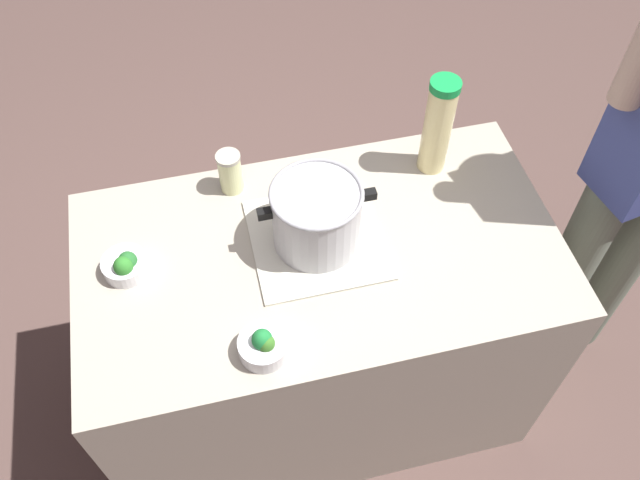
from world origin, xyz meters
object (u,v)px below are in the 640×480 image
object	(u,v)px
cooking_pot	(317,215)
broccoli_bowl_center	(264,345)
lemonade_pitcher	(438,126)
mason_jar	(230,172)
broccoli_bowl_front	(126,265)

from	to	relation	value
cooking_pot	broccoli_bowl_center	world-z (taller)	cooking_pot
lemonade_pitcher	mason_jar	xyz separation A→B (m)	(-0.59, 0.05, -0.09)
mason_jar	cooking_pot	bearing A→B (deg)	-51.08
cooking_pot	lemonade_pitcher	world-z (taller)	lemonade_pitcher
broccoli_bowl_front	lemonade_pitcher	bearing A→B (deg)	11.25
cooking_pot	mason_jar	world-z (taller)	cooking_pot
cooking_pot	broccoli_bowl_center	size ratio (longest dim) A/B	2.54
cooking_pot	broccoli_bowl_center	distance (m)	0.37
lemonade_pitcher	mason_jar	world-z (taller)	lemonade_pitcher
cooking_pot	broccoli_bowl_center	xyz separation A→B (m)	(-0.20, -0.30, -0.07)
cooking_pot	mason_jar	bearing A→B (deg)	128.92
lemonade_pitcher	broccoli_bowl_front	bearing A→B (deg)	-168.75
mason_jar	lemonade_pitcher	bearing A→B (deg)	-4.74
mason_jar	broccoli_bowl_center	xyz separation A→B (m)	(-0.01, -0.54, -0.03)
lemonade_pitcher	broccoli_bowl_front	distance (m)	0.92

